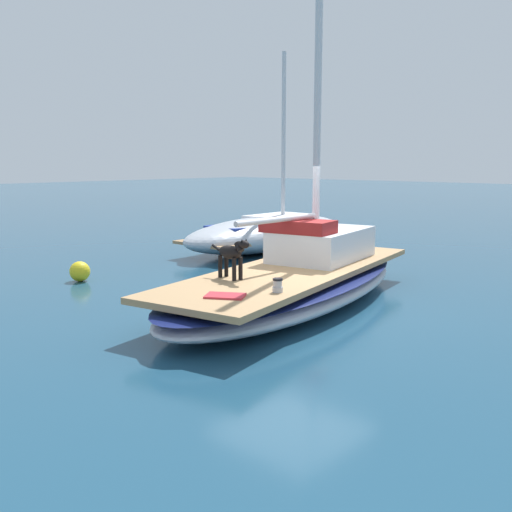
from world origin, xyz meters
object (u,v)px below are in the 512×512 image
(sailboat_main, at_px, (293,286))
(mooring_buoy, at_px, (80,271))
(deck_winch, at_px, (278,286))
(moored_boat_port_side, at_px, (269,232))
(deck_towel, at_px, (225,296))
(dog_black, at_px, (232,254))

(sailboat_main, bearing_deg, mooring_buoy, -161.10)
(deck_winch, xyz_separation_m, moored_boat_port_side, (-5.60, 6.17, -0.22))
(deck_winch, relative_size, deck_towel, 0.38)
(sailboat_main, distance_m, deck_towel, 2.52)
(dog_black, bearing_deg, moored_boat_port_side, 126.58)
(dog_black, xyz_separation_m, deck_towel, (0.83, -0.97, -0.41))
(sailboat_main, distance_m, deck_winch, 2.00)
(deck_winch, bearing_deg, deck_towel, -115.92)
(deck_winch, bearing_deg, moored_boat_port_side, 132.23)
(dog_black, xyz_separation_m, moored_boat_port_side, (-4.41, 5.95, -0.55))
(deck_towel, height_order, mooring_buoy, deck_towel)
(moored_boat_port_side, bearing_deg, sailboat_main, -44.73)
(dog_black, distance_m, deck_winch, 1.25)
(sailboat_main, bearing_deg, moored_boat_port_side, 135.27)
(sailboat_main, height_order, mooring_buoy, sailboat_main)
(dog_black, bearing_deg, deck_towel, -49.47)
(deck_towel, relative_size, mooring_buoy, 1.27)
(sailboat_main, xyz_separation_m, deck_towel, (0.68, -2.40, 0.34))
(sailboat_main, xyz_separation_m, dog_black, (-0.15, -1.43, 0.75))
(moored_boat_port_side, bearing_deg, mooring_buoy, -90.97)
(moored_boat_port_side, distance_m, mooring_buoy, 6.12)
(sailboat_main, xyz_separation_m, moored_boat_port_side, (-4.56, 4.52, 0.20))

